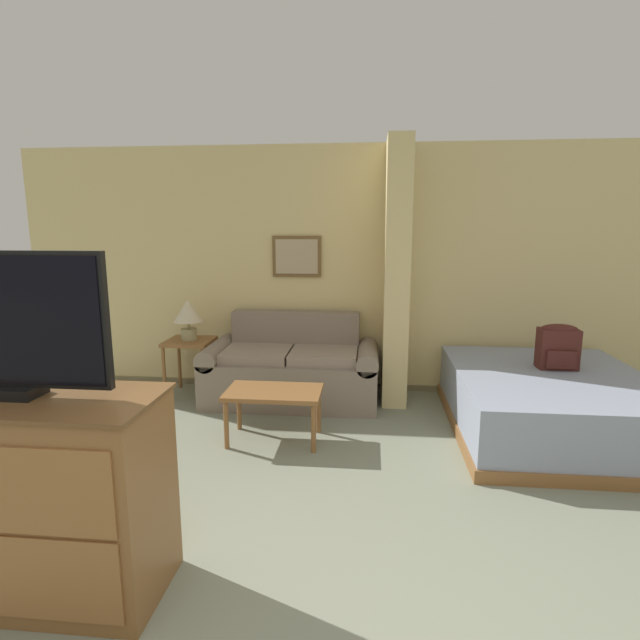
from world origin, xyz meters
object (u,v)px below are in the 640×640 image
tv (6,325)px  bed (548,402)px  couch (292,369)px  coffee_table (274,396)px  backpack (558,346)px  tv_dresser (26,496)px  table_lamp (188,314)px

tv → bed: bearing=35.3°
bed → couch: bearing=165.8°
coffee_table → tv: tv is taller
tv → backpack: 4.10m
tv_dresser → bed: tv_dresser is taller
couch → tv: bearing=-106.4°
couch → table_lamp: 1.23m
tv → bed: tv is taller
couch → tv: (-0.84, -2.84, 1.01)m
couch → coffee_table: size_ratio=2.24×
coffee_table → backpack: 2.52m
table_lamp → tv_dresser: bearing=-84.9°
tv → backpack: (3.27, 2.41, -0.60)m
table_lamp → bed: 3.54m
coffee_table → backpack: (2.43, 0.57, 0.35)m
couch → table_lamp: size_ratio=4.13×
table_lamp → tv_dresser: 2.93m
coffee_table → table_lamp: (-1.10, 1.06, 0.49)m
couch → coffee_table: 1.01m
couch → tv_dresser: tv_dresser is taller
tv → table_lamp: bearing=95.1°
table_lamp → coffee_table: bearing=-43.9°
table_lamp → tv: bearing=-84.9°
table_lamp → backpack: table_lamp is taller
coffee_table → bed: bearing=10.1°
couch → coffee_table: bearing=-89.5°
couch → bed: size_ratio=0.90×
bed → backpack: 0.50m
coffee_table → tv: 2.23m
bed → backpack: size_ratio=4.92×
tv → bed: (3.17, 2.25, -1.06)m
backpack → couch: bearing=170.0°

